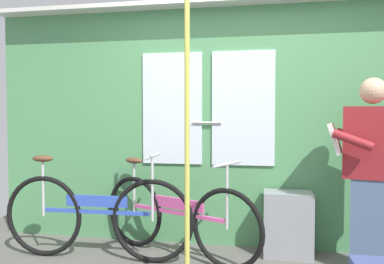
{
  "coord_description": "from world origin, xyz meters",
  "views": [
    {
      "loc": [
        0.36,
        -2.44,
        1.29
      ],
      "look_at": [
        -0.22,
        0.61,
        1.15
      ],
      "focal_mm": 36.49,
      "sensor_mm": 36.0,
      "label": 1
    }
  ],
  "objects_px": {
    "bicycle_near_door": "(96,216)",
    "trash_bin_by_wall": "(288,224)",
    "handrail_pole": "(187,133)",
    "bicycle_leaning_behind": "(176,216)",
    "passenger_reading_newspaper": "(370,171)"
  },
  "relations": [
    {
      "from": "trash_bin_by_wall",
      "to": "bicycle_leaning_behind",
      "type": "bearing_deg",
      "value": -168.81
    },
    {
      "from": "passenger_reading_newspaper",
      "to": "bicycle_leaning_behind",
      "type": "bearing_deg",
      "value": 10.41
    },
    {
      "from": "trash_bin_by_wall",
      "to": "handrail_pole",
      "type": "distance_m",
      "value": 1.49
    },
    {
      "from": "trash_bin_by_wall",
      "to": "handrail_pole",
      "type": "xyz_separation_m",
      "value": [
        -0.74,
        -0.96,
        0.87
      ]
    },
    {
      "from": "passenger_reading_newspaper",
      "to": "handrail_pole",
      "type": "xyz_separation_m",
      "value": [
        -1.37,
        -0.68,
        0.33
      ]
    },
    {
      "from": "passenger_reading_newspaper",
      "to": "trash_bin_by_wall",
      "type": "relative_size",
      "value": 2.69
    },
    {
      "from": "passenger_reading_newspaper",
      "to": "trash_bin_by_wall",
      "type": "height_order",
      "value": "passenger_reading_newspaper"
    },
    {
      "from": "bicycle_near_door",
      "to": "trash_bin_by_wall",
      "type": "height_order",
      "value": "bicycle_near_door"
    },
    {
      "from": "bicycle_leaning_behind",
      "to": "handrail_pole",
      "type": "relative_size",
      "value": 0.68
    },
    {
      "from": "passenger_reading_newspaper",
      "to": "bicycle_near_door",
      "type": "bearing_deg",
      "value": 16.13
    },
    {
      "from": "bicycle_leaning_behind",
      "to": "handrail_pole",
      "type": "xyz_separation_m",
      "value": [
        0.26,
        -0.76,
        0.8
      ]
    },
    {
      "from": "bicycle_leaning_behind",
      "to": "trash_bin_by_wall",
      "type": "distance_m",
      "value": 1.02
    },
    {
      "from": "bicycle_near_door",
      "to": "bicycle_leaning_behind",
      "type": "distance_m",
      "value": 0.71
    },
    {
      "from": "bicycle_near_door",
      "to": "handrail_pole",
      "type": "distance_m",
      "value": 1.34
    },
    {
      "from": "bicycle_leaning_behind",
      "to": "passenger_reading_newspaper",
      "type": "distance_m",
      "value": 1.69
    }
  ]
}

